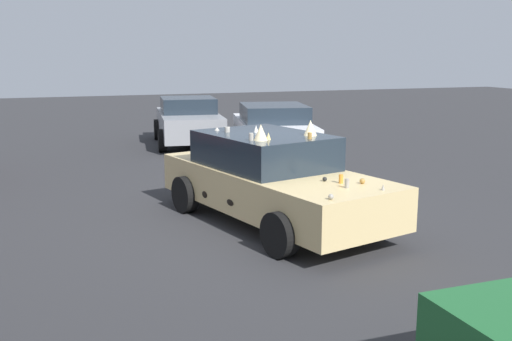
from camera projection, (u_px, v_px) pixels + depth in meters
The scene contains 4 objects.
ground_plane at pixel (273, 223), 9.76m from camera, with size 60.00×60.00×0.00m, color #2D2D30.
art_car_decorated at pixel (271, 178), 9.67m from camera, with size 4.81×2.82×1.70m.
parked_sedan_behind_right at pixel (273, 131), 15.57m from camera, with size 4.34×2.64×1.42m.
parked_sedan_row_back_far at pixel (189, 121), 17.86m from camera, with size 4.17×2.35×1.41m.
Camera 1 is at (-8.76, 3.40, 2.78)m, focal length 41.48 mm.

